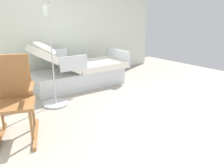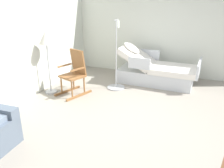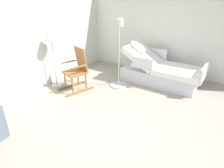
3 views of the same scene
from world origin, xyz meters
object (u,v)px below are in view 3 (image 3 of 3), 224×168
at_px(rocking_chair, 77,70).
at_px(iv_pole, 119,77).
at_px(floor_lamp, 51,39).
at_px(hospital_bed, 160,72).

xyz_separation_m(rocking_chair, iv_pole, (0.66, -0.80, -0.25)).
bearing_deg(iv_pole, floor_lamp, 120.48).
relative_size(hospital_bed, iv_pole, 1.25).
bearing_deg(hospital_bed, floor_lamp, 124.56).
distance_m(rocking_chair, iv_pole, 1.06).
height_order(hospital_bed, iv_pole, iv_pole).
bearing_deg(iv_pole, rocking_chair, 129.65).
height_order(floor_lamp, iv_pole, iv_pole).
xyz_separation_m(hospital_bed, floor_lamp, (-1.54, 2.24, 0.92)).
height_order(rocking_chair, floor_lamp, floor_lamp).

